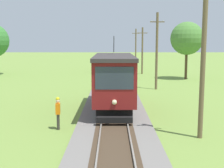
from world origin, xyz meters
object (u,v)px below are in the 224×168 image
Objects in this scene: utility_pole_mid at (158,50)px; tree_left_near at (188,38)px; red_tram at (115,80)px; track_worker at (59,112)px; utility_pole_distant at (137,47)px; utility_pole_near_tram at (205,51)px; utility_pole_far at (144,50)px; freight_car at (114,62)px.

utility_pole_mid is 1.05× the size of tree_left_near.
red_tram is 5.42m from track_worker.
utility_pole_distant reaches higher than track_worker.
tree_left_near is (4.87, 23.85, 0.76)m from utility_pole_near_tram.
tree_left_near is (4.87, -6.28, 1.62)m from utility_pole_far.
utility_pole_far is at bearing 90.00° from utility_pole_near_tram.
tree_left_near is at bearing 54.81° from track_worker.
utility_pole_near_tram is at bearing -18.58° from track_worker.
utility_pole_near_tram reaches higher than track_worker.
freight_car is (-0.00, 27.74, -0.64)m from red_tram.
red_tram is at bearing -116.82° from tree_left_near.
utility_pole_mid is (4.23, -17.99, 2.28)m from freight_car.
utility_pole_mid is (4.23, 9.75, 1.64)m from red_tram.
utility_pole_mid reaches higher than track_worker.
freight_car is 5.78m from utility_pole_far.
track_worker is 25.73m from tree_left_near.
red_tram is 1.28× the size of utility_pole_far.
tree_left_near reaches higher than utility_pole_distant.
track_worker is (-3.06, -4.32, -1.21)m from red_tram.
track_worker is at bearing 168.03° from utility_pole_near_tram.
track_worker is at bearing -100.05° from utility_pole_distant.
utility_pole_near_tram is 1.26× the size of utility_pole_far.
red_tram is at bearing -96.56° from utility_pole_distant.
red_tram is at bearing 125.82° from utility_pole_near_tram.
utility_pole_distant is at bearing 73.34° from track_worker.
tree_left_near is at bearing 59.44° from utility_pole_mid.
utility_pole_mid is 4.19× the size of track_worker.
freight_car is 0.62× the size of utility_pole_near_tram.
utility_pole_far is (4.23, 24.28, 1.24)m from red_tram.
tree_left_near is at bearing -46.95° from freight_car.
freight_car is at bearing 103.24° from utility_pole_mid.
utility_pole_mid reaches higher than tree_left_near.
utility_pole_near_tram is at bearing -101.53° from tree_left_near.
utility_pole_distant is at bearing 90.00° from utility_pole_mid.
freight_car reaches higher than track_worker.
red_tram is 1.23× the size of utility_pole_distant.
utility_pole_mid is 1.12× the size of utility_pole_far.
utility_pole_far reaches higher than track_worker.
utility_pole_near_tram is 30.15m from utility_pole_far.
freight_car is 0.75× the size of utility_pole_distant.
freight_car is at bearing 90.01° from red_tram.
utility_pole_far is 12.51m from utility_pole_distant.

